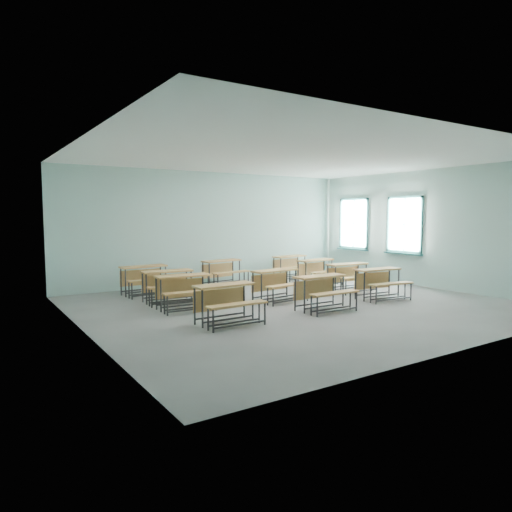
% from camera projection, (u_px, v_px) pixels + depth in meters
% --- Properties ---
extents(room, '(9.04, 8.04, 3.24)m').
position_uv_depth(room, '(300.00, 232.00, 9.97)').
color(room, gray).
rests_on(room, ground).
extents(desk_unit_r0c0, '(1.15, 0.77, 0.71)m').
position_uv_depth(desk_unit_r0c0, '(227.00, 298.00, 8.23)').
color(desk_unit_r0c0, '#B47E41').
rests_on(desk_unit_r0c0, ground).
extents(desk_unit_r0c1, '(1.14, 0.77, 0.71)m').
position_uv_depth(desk_unit_r0c1, '(323.00, 287.00, 9.41)').
color(desk_unit_r0c1, '#B47E41').
rests_on(desk_unit_r0c1, ground).
extents(desk_unit_r0c2, '(1.21, 0.87, 0.71)m').
position_uv_depth(desk_unit_r0c2, '(380.00, 279.00, 10.64)').
color(desk_unit_r0c2, '#B47E41').
rests_on(desk_unit_r0c2, ground).
extents(desk_unit_r1c0, '(1.18, 0.83, 0.71)m').
position_uv_depth(desk_unit_r1c0, '(184.00, 287.00, 9.50)').
color(desk_unit_r1c0, '#B47E41').
rests_on(desk_unit_r1c0, ground).
extents(desk_unit_r1c1, '(1.21, 0.88, 0.71)m').
position_uv_depth(desk_unit_r1c1, '(278.00, 280.00, 10.43)').
color(desk_unit_r1c1, '#B47E41').
rests_on(desk_unit_r1c1, ground).
extents(desk_unit_r1c2, '(1.17, 0.82, 0.71)m').
position_uv_depth(desk_unit_r1c2, '(350.00, 273.00, 11.77)').
color(desk_unit_r1c2, '#B47E41').
rests_on(desk_unit_r1c2, ground).
extents(desk_unit_r2c0, '(1.19, 0.84, 0.71)m').
position_uv_depth(desk_unit_r2c0, '(169.00, 281.00, 10.28)').
color(desk_unit_r2c0, '#B47E41').
rests_on(desk_unit_r2c0, ground).
extents(desk_unit_r2c2, '(1.21, 0.87, 0.71)m').
position_uv_depth(desk_unit_r2c2, '(318.00, 268.00, 12.85)').
color(desk_unit_r2c2, '#B47E41').
rests_on(desk_unit_r2c2, ground).
extents(desk_unit_r3c0, '(1.19, 0.83, 0.71)m').
position_uv_depth(desk_unit_r3c0, '(145.00, 275.00, 11.25)').
color(desk_unit_r3c0, '#B47E41').
rests_on(desk_unit_r3c0, ground).
extents(desk_unit_r3c1, '(1.23, 0.91, 0.71)m').
position_uv_depth(desk_unit_r3c1, '(224.00, 269.00, 12.69)').
color(desk_unit_r3c1, '#B47E41').
rests_on(desk_unit_r3c1, ground).
extents(desk_unit_r3c2, '(1.23, 0.91, 0.71)m').
position_uv_depth(desk_unit_r3c2, '(292.00, 263.00, 14.04)').
color(desk_unit_r3c2, '#B47E41').
rests_on(desk_unit_r3c2, ground).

